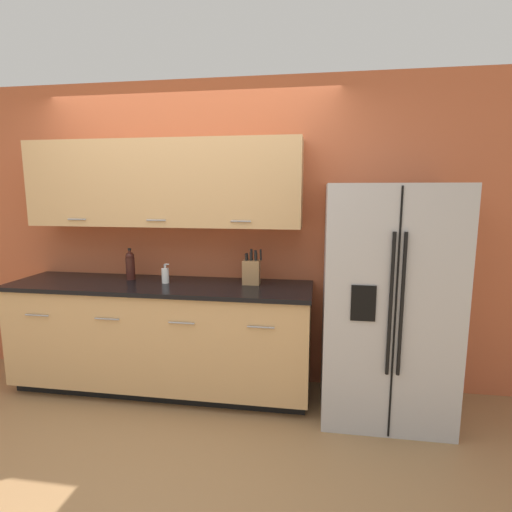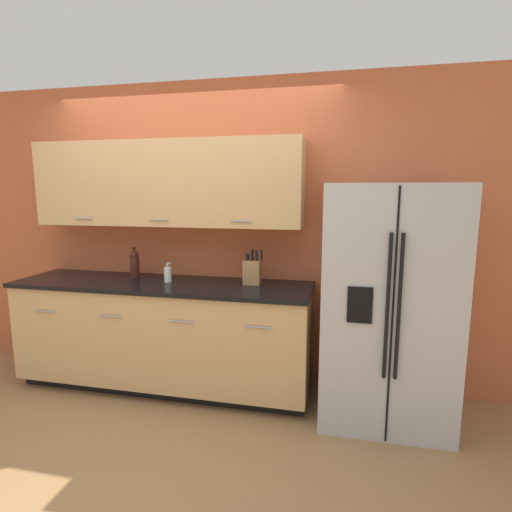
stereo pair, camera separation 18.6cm
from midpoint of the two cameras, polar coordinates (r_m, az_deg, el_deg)
The scene contains 7 objects.
ground_plane at distance 3.06m, azimuth -17.25°, elevation -24.53°, with size 14.00×14.00×0.00m, color #997047.
wall_back at distance 3.55m, azimuth -11.63°, elevation 4.96°, with size 10.00×0.39×2.60m.
counter_unit at distance 3.54m, azimuth -14.86°, elevation -11.04°, with size 2.51×0.64×0.93m.
refrigerator at distance 3.11m, azimuth 16.44°, elevation -6.34°, with size 0.91×0.76×1.73m.
knife_block at distance 3.24m, azimuth -2.31°, elevation -2.19°, with size 0.15×0.09×0.29m.
wine_bottle at distance 3.61m, azimuth -18.94°, elevation -1.23°, with size 0.08×0.08×0.27m.
soap_dispenser at distance 3.40m, azimuth -14.37°, elevation -2.69°, with size 0.07×0.06×0.16m.
Camera 1 is at (1.10, -2.28, 1.68)m, focal length 28.00 mm.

